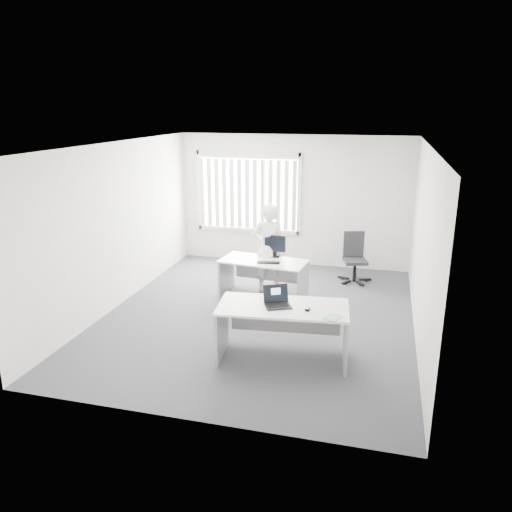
% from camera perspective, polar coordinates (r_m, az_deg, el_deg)
% --- Properties ---
extents(ground, '(6.00, 6.00, 0.00)m').
position_cam_1_polar(ground, '(8.40, 0.30, -6.82)').
color(ground, '#424148').
rests_on(ground, ground).
extents(wall_back, '(5.00, 0.02, 2.80)m').
position_cam_1_polar(wall_back, '(10.81, 4.27, 6.28)').
color(wall_back, silver).
rests_on(wall_back, ground).
extents(wall_front, '(5.00, 0.02, 2.80)m').
position_cam_1_polar(wall_front, '(5.23, -7.87, -5.48)').
color(wall_front, silver).
rests_on(wall_front, ground).
extents(wall_left, '(0.02, 6.00, 2.80)m').
position_cam_1_polar(wall_left, '(8.88, -15.54, 3.38)').
color(wall_left, silver).
rests_on(wall_left, ground).
extents(wall_right, '(0.02, 6.00, 2.80)m').
position_cam_1_polar(wall_right, '(7.74, 18.55, 1.18)').
color(wall_right, silver).
rests_on(wall_right, ground).
extents(ceiling, '(5.00, 6.00, 0.02)m').
position_cam_1_polar(ceiling, '(7.72, 0.33, 12.58)').
color(ceiling, white).
rests_on(ceiling, wall_back).
extents(window, '(2.32, 0.06, 1.76)m').
position_cam_1_polar(window, '(10.97, -0.94, 7.27)').
color(window, silver).
rests_on(window, wall_back).
extents(blinds, '(2.20, 0.10, 1.50)m').
position_cam_1_polar(blinds, '(10.92, -1.02, 7.07)').
color(blinds, silver).
rests_on(blinds, wall_back).
extents(desk_near, '(1.82, 1.00, 0.80)m').
position_cam_1_polar(desk_near, '(6.81, 3.08, -7.45)').
color(desk_near, silver).
rests_on(desk_near, ground).
extents(desk_far, '(1.61, 0.90, 0.70)m').
position_cam_1_polar(desk_far, '(9.03, 0.87, -1.69)').
color(desk_far, silver).
rests_on(desk_far, ground).
extents(office_chair, '(0.70, 0.70, 0.99)m').
position_cam_1_polar(office_chair, '(10.10, 11.16, -1.16)').
color(office_chair, black).
rests_on(office_chair, ground).
extents(person, '(0.71, 0.58, 1.68)m').
position_cam_1_polar(person, '(9.24, 1.42, 0.92)').
color(person, silver).
rests_on(person, ground).
extents(laptop, '(0.44, 0.42, 0.26)m').
position_cam_1_polar(laptop, '(6.64, 2.56, -4.79)').
color(laptop, black).
rests_on(laptop, desk_near).
extents(paper_sheet, '(0.36, 0.28, 0.00)m').
position_cam_1_polar(paper_sheet, '(6.68, 6.06, -5.95)').
color(paper_sheet, white).
rests_on(paper_sheet, desk_near).
extents(mouse, '(0.06, 0.10, 0.04)m').
position_cam_1_polar(mouse, '(6.61, 5.93, -6.01)').
color(mouse, '#B8B8BB').
rests_on(mouse, paper_sheet).
extents(booklet, '(0.24, 0.28, 0.01)m').
position_cam_1_polar(booklet, '(6.43, 8.76, -6.96)').
color(booklet, white).
rests_on(booklet, desk_near).
extents(keyboard, '(0.41, 0.18, 0.02)m').
position_cam_1_polar(keyboard, '(8.82, 1.43, -0.76)').
color(keyboard, black).
rests_on(keyboard, desk_far).
extents(monitor, '(0.41, 0.13, 0.41)m').
position_cam_1_polar(monitor, '(9.13, 2.13, 1.14)').
color(monitor, black).
rests_on(monitor, desk_far).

